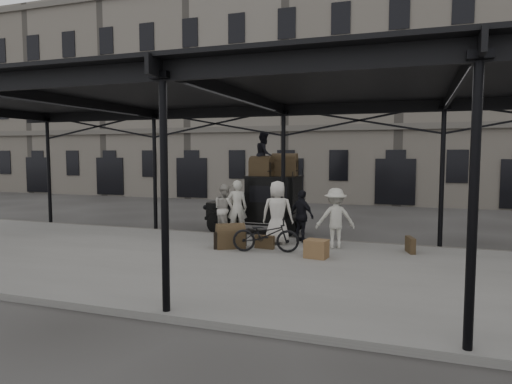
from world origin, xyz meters
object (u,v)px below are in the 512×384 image
taxi (266,202)px  porter_official (302,216)px  steamer_trunk_platform (230,238)px  bicycle (266,235)px  porter_left (237,208)px  steamer_trunk_roof_near (262,168)px

taxi → porter_official: 2.63m
taxi → porter_official: bearing=-45.8°
taxi → steamer_trunk_platform: taxi is taller
taxi → bicycle: 3.93m
porter_left → bicycle: porter_left is taller
porter_left → bicycle: bearing=108.0°
porter_left → porter_official: size_ratio=1.15×
porter_left → porter_official: 2.47m
bicycle → steamer_trunk_platform: size_ratio=2.25×
steamer_trunk_roof_near → steamer_trunk_platform: steamer_trunk_roof_near is taller
taxi → porter_official: taxi is taller
porter_left → steamer_trunk_platform: 2.28m
porter_official → bicycle: porter_official is taller
taxi → steamer_trunk_roof_near: steamer_trunk_roof_near is taller
porter_official → steamer_trunk_platform: size_ratio=1.97×
porter_left → steamer_trunk_platform: (0.61, -2.10, -0.65)m
bicycle → steamer_trunk_roof_near: (-1.28, 3.46, 1.83)m
porter_official → steamer_trunk_roof_near: size_ratio=2.03×
steamer_trunk_platform → taxi: bearing=59.1°
porter_left → bicycle: size_ratio=1.00×
bicycle → steamer_trunk_platform: bicycle is taller
taxi → porter_left: (-0.59, -1.42, -0.09)m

